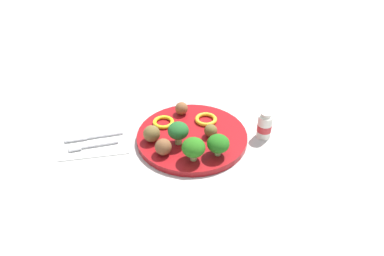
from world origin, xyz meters
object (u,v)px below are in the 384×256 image
(meatball_front_right, at_px, (152,134))
(knife, at_px, (92,136))
(plate, at_px, (192,137))
(yogurt_bottle, at_px, (264,126))
(pepper_ring_center, at_px, (163,122))
(meatball_mid_left, at_px, (163,147))
(broccoli_floret_back_left, at_px, (178,131))
(pepper_ring_front_right, at_px, (206,119))
(meatball_mid_right, at_px, (182,108))
(fork, at_px, (91,145))
(broccoli_floret_back_right, at_px, (218,144))
(broccoli_floret_center, at_px, (194,148))
(meatball_back_left, at_px, (211,131))
(napkin, at_px, (95,142))

(meatball_front_right, bearing_deg, knife, -21.26)
(plate, bearing_deg, yogurt_bottle, 172.69)
(meatball_front_right, distance_m, pepper_ring_center, 0.08)
(meatball_mid_left, bearing_deg, broccoli_floret_back_left, -142.45)
(pepper_ring_front_right, relative_size, knife, 0.40)
(meatball_mid_right, bearing_deg, fork, 18.38)
(meatball_mid_left, relative_size, meatball_front_right, 0.95)
(broccoli_floret_back_right, height_order, broccoli_floret_center, broccoli_floret_center)
(plate, relative_size, broccoli_floret_center, 4.87)
(broccoli_floret_center, bearing_deg, yogurt_bottle, -160.26)
(plate, height_order, broccoli_floret_center, broccoli_floret_center)
(meatball_front_right, bearing_deg, pepper_ring_center, -119.53)
(broccoli_floret_back_left, distance_m, yogurt_bottle, 0.22)
(meatball_mid_right, relative_size, pepper_ring_front_right, 0.59)
(broccoli_floret_center, bearing_deg, plate, -99.19)
(plate, distance_m, meatball_mid_right, 0.10)
(pepper_ring_front_right, bearing_deg, meatball_back_left, 87.16)
(yogurt_bottle, bearing_deg, meatball_mid_left, 7.89)
(knife, bearing_deg, meatball_back_left, 166.97)
(pepper_ring_center, bearing_deg, pepper_ring_front_right, 175.24)
(plate, bearing_deg, meatball_mid_right, -84.36)
(meatball_front_right, distance_m, pepper_ring_front_right, 0.16)
(broccoli_floret_back_right, distance_m, pepper_ring_center, 0.19)
(meatball_front_right, relative_size, pepper_ring_front_right, 0.71)
(plate, xyz_separation_m, meatball_front_right, (0.10, 0.01, 0.03))
(broccoli_floret_back_left, bearing_deg, plate, -144.39)
(broccoli_floret_center, relative_size, meatball_mid_left, 1.44)
(broccoli_floret_back_right, relative_size, yogurt_bottle, 0.74)
(broccoli_floret_center, distance_m, meatball_back_left, 0.10)
(meatball_mid_right, distance_m, pepper_ring_center, 0.07)
(meatball_back_left, relative_size, yogurt_bottle, 0.45)
(meatball_mid_right, bearing_deg, knife, 10.43)
(plate, height_order, fork, plate)
(meatball_front_right, height_order, pepper_ring_center, meatball_front_right)
(pepper_ring_front_right, bearing_deg, meatball_mid_left, 40.75)
(meatball_mid_right, bearing_deg, broccoli_floret_back_right, 106.07)
(meatball_mid_left, bearing_deg, napkin, -30.23)
(meatball_back_left, distance_m, pepper_ring_front_right, 0.07)
(fork, height_order, yogurt_bottle, yogurt_bottle)
(meatball_mid_left, bearing_deg, broccoli_floret_back_right, 166.96)
(meatball_mid_left, bearing_deg, plate, -143.38)
(plate, xyz_separation_m, yogurt_bottle, (-0.18, 0.02, 0.02))
(fork, distance_m, yogurt_bottle, 0.44)
(meatball_mid_left, distance_m, knife, 0.21)
(meatball_front_right, xyz_separation_m, pepper_ring_front_right, (-0.15, -0.06, -0.02))
(broccoli_floret_back_left, height_order, meatball_mid_right, broccoli_floret_back_left)
(meatball_mid_right, height_order, yogurt_bottle, yogurt_bottle)
(broccoli_floret_back_right, bearing_deg, meatball_mid_left, -13.04)
(broccoli_floret_back_left, bearing_deg, pepper_ring_front_right, -137.82)
(broccoli_floret_back_left, relative_size, napkin, 0.35)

